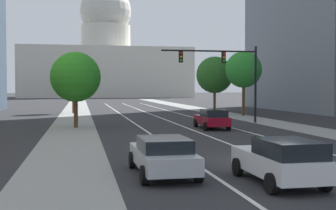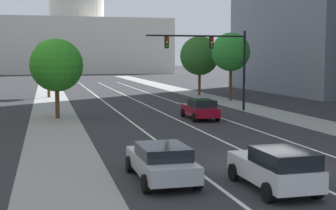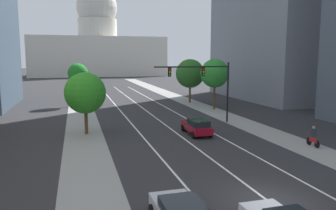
{
  "view_description": "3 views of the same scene",
  "coord_description": "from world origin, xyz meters",
  "px_view_note": "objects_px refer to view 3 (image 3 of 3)",
  "views": [
    {
      "loc": [
        -8.06,
        -17.47,
        3.15
      ],
      "look_at": [
        -0.49,
        21.22,
        1.59
      ],
      "focal_mm": 47.95,
      "sensor_mm": 36.0,
      "label": 1
    },
    {
      "loc": [
        -9.25,
        -19.14,
        4.53
      ],
      "look_at": [
        -0.24,
        17.04,
        0.92
      ],
      "focal_mm": 52.76,
      "sensor_mm": 36.0,
      "label": 2
    },
    {
      "loc": [
        -9.25,
        -14.3,
        7.26
      ],
      "look_at": [
        -0.59,
        17.14,
        2.66
      ],
      "focal_mm": 35.87,
      "sensor_mm": 36.0,
      "label": 3
    }
  ],
  "objects_px": {
    "street_tree_near_left": "(85,93)",
    "traffic_signal_mast": "(205,79)",
    "street_tree_mid_right": "(190,74)",
    "car_crimson": "(197,126)",
    "street_tree_far_right": "(215,73)",
    "street_tree_mid_left": "(78,74)",
    "cyclist": "(313,137)",
    "capitol_building": "(98,46)"
  },
  "relations": [
    {
      "from": "street_tree_near_left",
      "to": "traffic_signal_mast",
      "type": "bearing_deg",
      "value": 8.33
    },
    {
      "from": "capitol_building",
      "to": "street_tree_mid_left",
      "type": "xyz_separation_m",
      "value": [
        -8.9,
        -88.13,
        -7.03
      ]
    },
    {
      "from": "cyclist",
      "to": "street_tree_mid_left",
      "type": "relative_size",
      "value": 0.27
    },
    {
      "from": "traffic_signal_mast",
      "to": "street_tree_mid_right",
      "type": "xyz_separation_m",
      "value": [
        4.19,
        17.2,
        -0.2
      ]
    },
    {
      "from": "street_tree_near_left",
      "to": "street_tree_mid_right",
      "type": "relative_size",
      "value": 0.84
    },
    {
      "from": "car_crimson",
      "to": "street_tree_mid_right",
      "type": "distance_m",
      "value": 23.54
    },
    {
      "from": "cyclist",
      "to": "street_tree_near_left",
      "type": "bearing_deg",
      "value": 65.0
    },
    {
      "from": "capitol_building",
      "to": "street_tree_mid_right",
      "type": "xyz_separation_m",
      "value": [
        8.69,
        -89.04,
        -7.21
      ]
    },
    {
      "from": "traffic_signal_mast",
      "to": "street_tree_mid_left",
      "type": "xyz_separation_m",
      "value": [
        -13.39,
        18.12,
        -0.01
      ]
    },
    {
      "from": "street_tree_mid_right",
      "to": "cyclist",
      "type": "bearing_deg",
      "value": -88.58
    },
    {
      "from": "traffic_signal_mast",
      "to": "street_tree_mid_left",
      "type": "height_order",
      "value": "traffic_signal_mast"
    },
    {
      "from": "car_crimson",
      "to": "traffic_signal_mast",
      "type": "height_order",
      "value": "traffic_signal_mast"
    },
    {
      "from": "street_tree_mid_right",
      "to": "traffic_signal_mast",
      "type": "bearing_deg",
      "value": -103.7
    },
    {
      "from": "street_tree_near_left",
      "to": "cyclist",
      "type": "bearing_deg",
      "value": -28.78
    },
    {
      "from": "capitol_building",
      "to": "street_tree_near_left",
      "type": "xyz_separation_m",
      "value": [
        -8.43,
        -108.14,
        -7.98
      ]
    },
    {
      "from": "street_tree_far_right",
      "to": "cyclist",
      "type": "bearing_deg",
      "value": -90.58
    },
    {
      "from": "car_crimson",
      "to": "traffic_signal_mast",
      "type": "distance_m",
      "value": 7.01
    },
    {
      "from": "traffic_signal_mast",
      "to": "street_tree_mid_right",
      "type": "relative_size",
      "value": 1.22
    },
    {
      "from": "traffic_signal_mast",
      "to": "street_tree_far_right",
      "type": "bearing_deg",
      "value": 61.36
    },
    {
      "from": "traffic_signal_mast",
      "to": "street_tree_near_left",
      "type": "relative_size",
      "value": 1.45
    },
    {
      "from": "street_tree_far_right",
      "to": "street_tree_mid_right",
      "type": "relative_size",
      "value": 1.01
    },
    {
      "from": "car_crimson",
      "to": "street_tree_far_right",
      "type": "xyz_separation_m",
      "value": [
        7.89,
        14.32,
        4.31
      ]
    },
    {
      "from": "street_tree_far_right",
      "to": "traffic_signal_mast",
      "type": "bearing_deg",
      "value": -118.64
    },
    {
      "from": "street_tree_far_right",
      "to": "street_tree_mid_left",
      "type": "height_order",
      "value": "street_tree_far_right"
    },
    {
      "from": "capitol_building",
      "to": "street_tree_far_right",
      "type": "distance_m",
      "value": 97.59
    },
    {
      "from": "street_tree_near_left",
      "to": "street_tree_far_right",
      "type": "bearing_deg",
      "value": 31.99
    },
    {
      "from": "street_tree_near_left",
      "to": "street_tree_far_right",
      "type": "distance_m",
      "value": 21.3
    },
    {
      "from": "street_tree_far_right",
      "to": "street_tree_mid_left",
      "type": "bearing_deg",
      "value": 154.73
    },
    {
      "from": "cyclist",
      "to": "street_tree_near_left",
      "type": "relative_size",
      "value": 0.29
    },
    {
      "from": "traffic_signal_mast",
      "to": "street_tree_near_left",
      "type": "bearing_deg",
      "value": -171.67
    },
    {
      "from": "street_tree_mid_right",
      "to": "street_tree_far_right",
      "type": "bearing_deg",
      "value": -83.23
    },
    {
      "from": "car_crimson",
      "to": "cyclist",
      "type": "distance_m",
      "value": 10.22
    },
    {
      "from": "car_crimson",
      "to": "cyclist",
      "type": "relative_size",
      "value": 2.74
    },
    {
      "from": "cyclist",
      "to": "car_crimson",
      "type": "bearing_deg",
      "value": 52.48
    },
    {
      "from": "capitol_building",
      "to": "traffic_signal_mast",
      "type": "distance_m",
      "value": 106.57
    },
    {
      "from": "street_tree_far_right",
      "to": "street_tree_mid_left",
      "type": "relative_size",
      "value": 1.1
    },
    {
      "from": "cyclist",
      "to": "street_tree_mid_left",
      "type": "bearing_deg",
      "value": 35.34
    },
    {
      "from": "cyclist",
      "to": "traffic_signal_mast",
      "type": "bearing_deg",
      "value": 26.56
    },
    {
      "from": "street_tree_mid_left",
      "to": "car_crimson",
      "type": "bearing_deg",
      "value": -65.26
    },
    {
      "from": "car_crimson",
      "to": "traffic_signal_mast",
      "type": "bearing_deg",
      "value": -27.81
    },
    {
      "from": "car_crimson",
      "to": "street_tree_mid_right",
      "type": "height_order",
      "value": "street_tree_mid_right"
    },
    {
      "from": "capitol_building",
      "to": "street_tree_near_left",
      "type": "bearing_deg",
      "value": -94.46
    }
  ]
}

